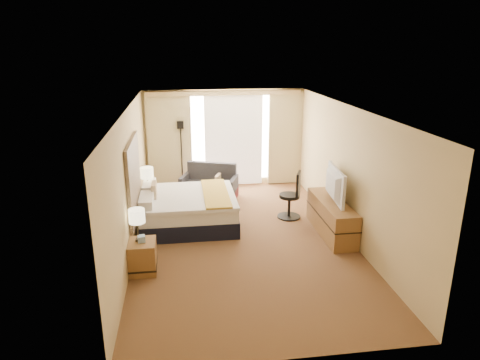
{
  "coord_description": "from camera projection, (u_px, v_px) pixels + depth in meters",
  "views": [
    {
      "loc": [
        -1.13,
        -7.74,
        3.72
      ],
      "look_at": [
        0.0,
        0.4,
        1.1
      ],
      "focal_mm": 32.0,
      "sensor_mm": 36.0,
      "label": 1
    }
  ],
  "objects": [
    {
      "name": "window",
      "position": [
        233.0,
        138.0,
        11.48
      ],
      "size": [
        2.3,
        0.02,
        2.3
      ],
      "primitive_type": "cube",
      "color": "white",
      "rests_on": "wall_back"
    },
    {
      "name": "bed",
      "position": [
        188.0,
        209.0,
        9.13
      ],
      "size": [
        1.99,
        1.82,
        0.97
      ],
      "color": "black",
      "rests_on": "floor"
    },
    {
      "name": "lamp_right",
      "position": [
        147.0,
        173.0,
        9.39
      ],
      "size": [
        0.28,
        0.28,
        0.59
      ],
      "color": "black",
      "rests_on": "nightstand_right"
    },
    {
      "name": "wall_right",
      "position": [
        348.0,
        172.0,
        8.46
      ],
      "size": [
        0.02,
        7.0,
        2.6
      ],
      "primitive_type": "cube",
      "color": "tan",
      "rests_on": "ground"
    },
    {
      "name": "telephone",
      "position": [
        153.0,
        191.0,
        9.57
      ],
      "size": [
        0.2,
        0.18,
        0.06
      ],
      "primitive_type": "cube",
      "rotation": [
        0.0,
        0.0,
        -0.41
      ],
      "color": "black",
      "rests_on": "nightstand_right"
    },
    {
      "name": "ceiling",
      "position": [
        243.0,
        108.0,
        7.79
      ],
      "size": [
        4.2,
        7.0,
        0.02
      ],
      "primitive_type": "cube",
      "color": "white",
      "rests_on": "wall_back"
    },
    {
      "name": "curtains",
      "position": [
        224.0,
        135.0,
        11.35
      ],
      "size": [
        4.12,
        0.19,
        2.56
      ],
      "color": "beige",
      "rests_on": "floor"
    },
    {
      "name": "nightstand_right",
      "position": [
        151.0,
        204.0,
        9.62
      ],
      "size": [
        0.45,
        0.52,
        0.55
      ],
      "primitive_type": "cube",
      "color": "#966136",
      "rests_on": "floor"
    },
    {
      "name": "lamp_left",
      "position": [
        137.0,
        217.0,
        7.08
      ],
      "size": [
        0.27,
        0.27,
        0.57
      ],
      "color": "black",
      "rests_on": "nightstand_left"
    },
    {
      "name": "wall_front",
      "position": [
        287.0,
        266.0,
        4.88
      ],
      "size": [
        4.2,
        0.02,
        2.6
      ],
      "primitive_type": "cube",
      "color": "tan",
      "rests_on": "ground"
    },
    {
      "name": "floor_lamp",
      "position": [
        181.0,
        141.0,
        11.15
      ],
      "size": [
        0.23,
        0.23,
        1.83
      ],
      "color": "black",
      "rests_on": "floor"
    },
    {
      "name": "television",
      "position": [
        330.0,
        184.0,
        8.55
      ],
      "size": [
        0.26,
        1.18,
        0.68
      ],
      "primitive_type": "imported",
      "rotation": [
        0.0,
        0.0,
        1.48
      ],
      "color": "black",
      "rests_on": "media_dresser"
    },
    {
      "name": "wall_left",
      "position": [
        131.0,
        181.0,
        7.91
      ],
      "size": [
        0.02,
        7.0,
        2.6
      ],
      "primitive_type": "cube",
      "color": "tan",
      "rests_on": "ground"
    },
    {
      "name": "desk_chair",
      "position": [
        292.0,
        198.0,
        9.47
      ],
      "size": [
        0.53,
        0.53,
        1.07
      ],
      "rotation": [
        0.0,
        0.0,
        -0.4
      ],
      "color": "black",
      "rests_on": "floor"
    },
    {
      "name": "media_dresser",
      "position": [
        331.0,
        217.0,
        8.71
      ],
      "size": [
        0.5,
        1.8,
        0.7
      ],
      "primitive_type": "cube",
      "color": "#966136",
      "rests_on": "floor"
    },
    {
      "name": "floor",
      "position": [
        243.0,
        238.0,
        8.58
      ],
      "size": [
        4.2,
        7.0,
        0.02
      ],
      "primitive_type": "cube",
      "color": "#4E2016",
      "rests_on": "ground"
    },
    {
      "name": "nightstand_left",
      "position": [
        143.0,
        257.0,
        7.26
      ],
      "size": [
        0.45,
        0.52,
        0.55
      ],
      "primitive_type": "cube",
      "color": "#966136",
      "rests_on": "floor"
    },
    {
      "name": "headboard",
      "position": [
        134.0,
        179.0,
        8.11
      ],
      "size": [
        0.06,
        1.85,
        1.5
      ],
      "primitive_type": "cube",
      "color": "black",
      "rests_on": "wall_left"
    },
    {
      "name": "wall_back",
      "position": [
        224.0,
        138.0,
        11.49
      ],
      "size": [
        4.2,
        0.02,
        2.6
      ],
      "primitive_type": "cube",
      "color": "tan",
      "rests_on": "ground"
    },
    {
      "name": "tissue_box",
      "position": [
        141.0,
        239.0,
        7.16
      ],
      "size": [
        0.14,
        0.14,
        0.11
      ],
      "primitive_type": "cube",
      "rotation": [
        0.0,
        0.0,
        0.17
      ],
      "color": "#82A1C9",
      "rests_on": "nightstand_left"
    },
    {
      "name": "loveseat",
      "position": [
        210.0,
        187.0,
        10.78
      ],
      "size": [
        1.53,
        1.14,
        0.85
      ],
      "rotation": [
        0.0,
        0.0,
        -0.34
      ],
      "color": "maroon",
      "rests_on": "floor"
    }
  ]
}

